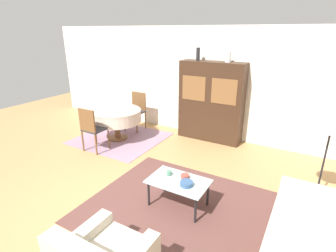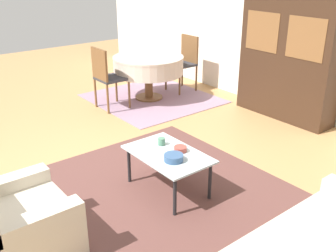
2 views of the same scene
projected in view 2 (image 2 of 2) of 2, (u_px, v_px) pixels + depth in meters
ground_plane at (82, 176)px, 4.50m from camera, size 14.00×14.00×0.00m
wall_back at (288, 25)px, 6.05m from camera, size 10.00×0.06×2.70m
area_rug at (169, 195)px, 4.13m from camera, size 2.83×2.37×0.01m
dining_rug at (153, 98)px, 7.00m from camera, size 2.04×1.93×0.01m
armchair at (11, 225)px, 3.21m from camera, size 0.85×0.84×0.76m
coffee_table at (168, 157)px, 4.07m from camera, size 0.91×0.58×0.44m
display_cabinet at (289, 56)px, 5.86m from camera, size 1.55×0.43×1.91m
dining_table at (148, 65)px, 6.77m from camera, size 1.22×1.22×0.75m
dining_chair_near at (106, 74)px, 6.31m from camera, size 0.44×0.44×1.01m
dining_chair_far at (185, 59)px, 7.25m from camera, size 0.44×0.44×1.01m
cup at (162, 141)px, 4.22m from camera, size 0.08×0.08×0.08m
bowl at (174, 158)px, 3.88m from camera, size 0.19×0.19×0.07m
bowl_small at (180, 149)px, 4.08m from camera, size 0.14×0.14×0.05m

